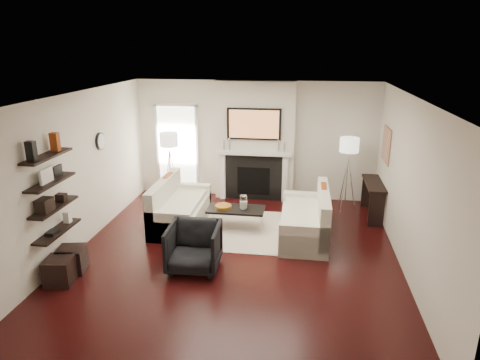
# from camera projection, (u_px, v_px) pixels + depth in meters

# --- Properties ---
(room_envelope) EXTENTS (6.00, 6.00, 6.00)m
(room_envelope) POSITION_uv_depth(u_px,v_px,m) (235.00, 179.00, 6.99)
(room_envelope) COLOR black
(room_envelope) RESTS_ON ground
(chimney_breast) EXTENTS (1.80, 0.25, 2.70)m
(chimney_breast) POSITION_uv_depth(u_px,v_px,m) (255.00, 142.00, 9.70)
(chimney_breast) COLOR silver
(chimney_breast) RESTS_ON floor
(fireplace_surround) EXTENTS (1.30, 0.02, 1.04)m
(fireplace_surround) POSITION_uv_depth(u_px,v_px,m) (254.00, 178.00, 9.83)
(fireplace_surround) COLOR black
(fireplace_surround) RESTS_ON floor
(firebox) EXTENTS (0.75, 0.02, 0.65)m
(firebox) POSITION_uv_depth(u_px,v_px,m) (254.00, 181.00, 9.84)
(firebox) COLOR black
(firebox) RESTS_ON floor
(mantel_pilaster_l) EXTENTS (0.12, 0.08, 1.10)m
(mantel_pilaster_l) POSITION_uv_depth(u_px,v_px,m) (223.00, 176.00, 9.89)
(mantel_pilaster_l) COLOR white
(mantel_pilaster_l) RESTS_ON floor
(mantel_pilaster_r) EXTENTS (0.12, 0.08, 1.10)m
(mantel_pilaster_r) POSITION_uv_depth(u_px,v_px,m) (285.00, 179.00, 9.69)
(mantel_pilaster_r) COLOR white
(mantel_pilaster_r) RESTS_ON floor
(mantel_shelf) EXTENTS (1.70, 0.18, 0.07)m
(mantel_shelf) POSITION_uv_depth(u_px,v_px,m) (254.00, 153.00, 9.60)
(mantel_shelf) COLOR white
(mantel_shelf) RESTS_ON chimney_breast
(tv_body) EXTENTS (1.20, 0.06, 0.70)m
(tv_body) POSITION_uv_depth(u_px,v_px,m) (254.00, 124.00, 9.42)
(tv_body) COLOR black
(tv_body) RESTS_ON chimney_breast
(tv_screen) EXTENTS (1.10, 0.00, 0.62)m
(tv_screen) POSITION_uv_depth(u_px,v_px,m) (254.00, 124.00, 9.39)
(tv_screen) COLOR #BF723F
(tv_screen) RESTS_ON tv_body
(candlestick_l_tall) EXTENTS (0.04, 0.04, 0.30)m
(candlestick_l_tall) POSITION_uv_depth(u_px,v_px,m) (229.00, 144.00, 9.63)
(candlestick_l_tall) COLOR silver
(candlestick_l_tall) RESTS_ON mantel_shelf
(candlestick_l_short) EXTENTS (0.04, 0.04, 0.24)m
(candlestick_l_short) POSITION_uv_depth(u_px,v_px,m) (224.00, 145.00, 9.65)
(candlestick_l_short) COLOR silver
(candlestick_l_short) RESTS_ON mantel_shelf
(candlestick_r_tall) EXTENTS (0.04, 0.04, 0.30)m
(candlestick_r_tall) POSITION_uv_depth(u_px,v_px,m) (278.00, 146.00, 9.47)
(candlestick_r_tall) COLOR silver
(candlestick_r_tall) RESTS_ON mantel_shelf
(candlestick_r_short) EXTENTS (0.04, 0.04, 0.24)m
(candlestick_r_short) POSITION_uv_depth(u_px,v_px,m) (284.00, 148.00, 9.46)
(candlestick_r_short) COLOR silver
(candlestick_r_short) RESTS_ON mantel_shelf
(hallway_panel) EXTENTS (0.90, 0.02, 2.10)m
(hallway_panel) POSITION_uv_depth(u_px,v_px,m) (178.00, 150.00, 10.15)
(hallway_panel) COLOR white
(hallway_panel) RESTS_ON floor
(door_trim_l) EXTENTS (0.06, 0.06, 2.16)m
(door_trim_l) POSITION_uv_depth(u_px,v_px,m) (158.00, 150.00, 10.20)
(door_trim_l) COLOR white
(door_trim_l) RESTS_ON floor
(door_trim_r) EXTENTS (0.06, 0.06, 2.16)m
(door_trim_r) POSITION_uv_depth(u_px,v_px,m) (197.00, 151.00, 10.06)
(door_trim_r) COLOR white
(door_trim_r) RESTS_ON floor
(door_trim_top) EXTENTS (1.02, 0.06, 0.06)m
(door_trim_top) POSITION_uv_depth(u_px,v_px,m) (175.00, 105.00, 9.80)
(door_trim_top) COLOR white
(door_trim_top) RESTS_ON wall_back
(rug) EXTENTS (2.60, 2.00, 0.01)m
(rug) POSITION_uv_depth(u_px,v_px,m) (243.00, 230.00, 8.35)
(rug) COLOR beige
(rug) RESTS_ON floor
(loveseat_left_base) EXTENTS (0.85, 1.80, 0.42)m
(loveseat_left_base) POSITION_uv_depth(u_px,v_px,m) (181.00, 215.00, 8.53)
(loveseat_left_base) COLOR silver
(loveseat_left_base) RESTS_ON floor
(loveseat_left_back) EXTENTS (0.18, 1.80, 0.80)m
(loveseat_left_back) POSITION_uv_depth(u_px,v_px,m) (164.00, 199.00, 8.48)
(loveseat_left_back) COLOR silver
(loveseat_left_back) RESTS_ON floor
(loveseat_left_arm_n) EXTENTS (0.85, 0.18, 0.60)m
(loveseat_left_arm_n) POSITION_uv_depth(u_px,v_px,m) (169.00, 227.00, 7.74)
(loveseat_left_arm_n) COLOR silver
(loveseat_left_arm_n) RESTS_ON floor
(loveseat_left_arm_s) EXTENTS (0.85, 0.18, 0.60)m
(loveseat_left_arm_s) POSITION_uv_depth(u_px,v_px,m) (191.00, 197.00, 9.26)
(loveseat_left_arm_s) COLOR silver
(loveseat_left_arm_s) RESTS_ON floor
(loveseat_left_cushion) EXTENTS (0.63, 1.44, 0.10)m
(loveseat_left_cushion) POSITION_uv_depth(u_px,v_px,m) (183.00, 203.00, 8.44)
(loveseat_left_cushion) COLOR silver
(loveseat_left_cushion) RESTS_ON loveseat_left_base
(pillow_left_orange) EXTENTS (0.10, 0.42, 0.42)m
(pillow_left_orange) POSITION_uv_depth(u_px,v_px,m) (168.00, 185.00, 8.70)
(pillow_left_orange) COLOR #913911
(pillow_left_orange) RESTS_ON loveseat_left_cushion
(pillow_left_charcoal) EXTENTS (0.10, 0.40, 0.40)m
(pillow_left_charcoal) POSITION_uv_depth(u_px,v_px,m) (159.00, 195.00, 8.14)
(pillow_left_charcoal) COLOR black
(pillow_left_charcoal) RESTS_ON loveseat_left_cushion
(loveseat_right_base) EXTENTS (0.85, 1.80, 0.42)m
(loveseat_right_base) POSITION_uv_depth(u_px,v_px,m) (304.00, 227.00, 7.98)
(loveseat_right_base) COLOR silver
(loveseat_right_base) RESTS_ON floor
(loveseat_right_back) EXTENTS (0.18, 1.80, 0.80)m
(loveseat_right_back) POSITION_uv_depth(u_px,v_px,m) (323.00, 212.00, 7.84)
(loveseat_right_back) COLOR silver
(loveseat_right_back) RESTS_ON floor
(loveseat_right_arm_n) EXTENTS (0.85, 0.18, 0.60)m
(loveseat_right_arm_n) POSITION_uv_depth(u_px,v_px,m) (304.00, 241.00, 7.19)
(loveseat_right_arm_n) COLOR silver
(loveseat_right_arm_n) RESTS_ON floor
(loveseat_right_arm_s) EXTENTS (0.85, 0.18, 0.60)m
(loveseat_right_arm_s) POSITION_uv_depth(u_px,v_px,m) (304.00, 206.00, 8.72)
(loveseat_right_arm_s) COLOR silver
(loveseat_right_arm_s) RESTS_ON floor
(loveseat_right_cushion) EXTENTS (0.63, 1.44, 0.10)m
(loveseat_right_cushion) POSITION_uv_depth(u_px,v_px,m) (302.00, 213.00, 7.91)
(loveseat_right_cushion) COLOR silver
(loveseat_right_cushion) RESTS_ON loveseat_right_base
(pillow_right_orange) EXTENTS (0.10, 0.42, 0.42)m
(pillow_right_orange) POSITION_uv_depth(u_px,v_px,m) (323.00, 196.00, 8.06)
(pillow_right_orange) COLOR #913911
(pillow_right_orange) RESTS_ON loveseat_right_cushion
(pillow_right_charcoal) EXTENTS (0.10, 0.40, 0.40)m
(pillow_right_charcoal) POSITION_uv_depth(u_px,v_px,m) (324.00, 208.00, 7.50)
(pillow_right_charcoal) COLOR black
(pillow_right_charcoal) RESTS_ON loveseat_right_cushion
(coffee_table) EXTENTS (1.10, 0.55, 0.04)m
(coffee_table) POSITION_uv_depth(u_px,v_px,m) (236.00, 209.00, 8.30)
(coffee_table) COLOR black
(coffee_table) RESTS_ON floor
(coffee_leg_nw) EXTENTS (0.02, 0.02, 0.38)m
(coffee_leg_nw) POSITION_uv_depth(u_px,v_px,m) (209.00, 222.00, 8.22)
(coffee_leg_nw) COLOR silver
(coffee_leg_nw) RESTS_ON floor
(coffee_leg_ne) EXTENTS (0.02, 0.02, 0.38)m
(coffee_leg_ne) POSITION_uv_depth(u_px,v_px,m) (260.00, 225.00, 8.09)
(coffee_leg_ne) COLOR silver
(coffee_leg_ne) RESTS_ON floor
(coffee_leg_sw) EXTENTS (0.02, 0.02, 0.38)m
(coffee_leg_sw) POSITION_uv_depth(u_px,v_px,m) (213.00, 214.00, 8.64)
(coffee_leg_sw) COLOR silver
(coffee_leg_sw) RESTS_ON floor
(coffee_leg_se) EXTENTS (0.02, 0.02, 0.38)m
(coffee_leg_se) POSITION_uv_depth(u_px,v_px,m) (262.00, 216.00, 8.50)
(coffee_leg_se) COLOR silver
(coffee_leg_se) RESTS_ON floor
(hurricane_glass) EXTENTS (0.14, 0.14, 0.25)m
(hurricane_glass) POSITION_uv_depth(u_px,v_px,m) (244.00, 202.00, 8.23)
(hurricane_glass) COLOR white
(hurricane_glass) RESTS_ON coffee_table
(hurricane_candle) EXTENTS (0.11, 0.11, 0.17)m
(hurricane_candle) POSITION_uv_depth(u_px,v_px,m) (244.00, 205.00, 8.25)
(hurricane_candle) COLOR white
(hurricane_candle) RESTS_ON coffee_table
(copper_bowl) EXTENTS (0.33, 0.33, 0.05)m
(copper_bowl) POSITION_uv_depth(u_px,v_px,m) (223.00, 206.00, 8.32)
(copper_bowl) COLOR orange
(copper_bowl) RESTS_ON coffee_table
(armchair) EXTENTS (0.83, 0.78, 0.83)m
(armchair) POSITION_uv_depth(u_px,v_px,m) (194.00, 245.00, 6.79)
(armchair) COLOR black
(armchair) RESTS_ON floor
(lamp_left_post) EXTENTS (0.02, 0.02, 1.20)m
(lamp_left_post) POSITION_uv_depth(u_px,v_px,m) (171.00, 176.00, 9.69)
(lamp_left_post) COLOR silver
(lamp_left_post) RESTS_ON floor
(lamp_left_shade) EXTENTS (0.40, 0.40, 0.30)m
(lamp_left_shade) POSITION_uv_depth(u_px,v_px,m) (169.00, 140.00, 9.43)
(lamp_left_shade) COLOR white
(lamp_left_shade) RESTS_ON lamp_left_post
(lamp_left_leg_a) EXTENTS (0.25, 0.02, 1.23)m
(lamp_left_leg_a) POSITION_uv_depth(u_px,v_px,m) (175.00, 176.00, 9.68)
(lamp_left_leg_a) COLOR silver
(lamp_left_leg_a) RESTS_ON floor
(lamp_left_leg_b) EXTENTS (0.14, 0.22, 1.23)m
(lamp_left_leg_b) POSITION_uv_depth(u_px,v_px,m) (170.00, 175.00, 9.79)
(lamp_left_leg_b) COLOR silver
(lamp_left_leg_b) RESTS_ON floor
(lamp_left_leg_c) EXTENTS (0.14, 0.22, 1.23)m
(lamp_left_leg_c) POSITION_uv_depth(u_px,v_px,m) (167.00, 177.00, 9.61)
(lamp_left_leg_c) COLOR silver
(lamp_left_leg_c) RESTS_ON floor
(lamp_right_post) EXTENTS (0.02, 0.02, 1.20)m
(lamp_right_post) POSITION_uv_depth(u_px,v_px,m) (346.00, 183.00, 9.19)
(lamp_right_post) COLOR silver
(lamp_right_post) RESTS_ON floor
(lamp_right_shade) EXTENTS (0.40, 0.40, 0.30)m
(lamp_right_shade) POSITION_uv_depth(u_px,v_px,m) (349.00, 145.00, 8.94)
(lamp_right_shade) COLOR white
(lamp_right_shade) RESTS_ON lamp_right_post
(lamp_right_leg_a) EXTENTS (0.25, 0.02, 1.23)m
(lamp_right_leg_a) POSITION_uv_depth(u_px,v_px,m) (352.00, 184.00, 9.18)
(lamp_right_leg_a) COLOR silver
(lamp_right_leg_a) RESTS_ON floor
(lamp_right_leg_b) EXTENTS (0.14, 0.22, 1.23)m
(lamp_right_leg_b) POSITION_uv_depth(u_px,v_px,m) (343.00, 182.00, 9.29)
(lamp_right_leg_b) COLOR silver
(lamp_right_leg_b) RESTS_ON floor
(lamp_right_leg_c) EXTENTS (0.14, 0.22, 1.23)m
(lamp_right_leg_c) POSITION_uv_depth(u_px,v_px,m) (344.00, 185.00, 9.11)
(lamp_right_leg_c) COLOR silver
(lamp_right_leg_c) RESTS_ON floor
(console_top) EXTENTS (0.35, 1.20, 0.04)m
(console_top) POSITION_uv_depth(u_px,v_px,m) (374.00, 183.00, 8.79)
(console_top) COLOR black
(console_top) RESTS_ON floor
(console_leg_n) EXTENTS (0.30, 0.04, 0.71)m
(console_leg_n) POSITION_uv_depth(u_px,v_px,m) (376.00, 210.00, 8.38)
(console_leg_n) COLOR black
(console_leg_n) RESTS_ON floor
(console_leg_s) EXTENTS (0.30, 0.04, 0.71)m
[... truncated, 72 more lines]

